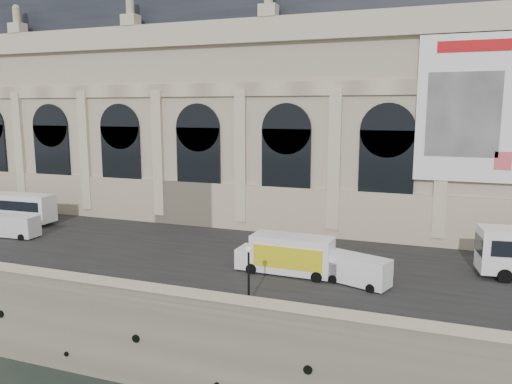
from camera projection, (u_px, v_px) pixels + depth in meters
ground at (114, 382)px, 35.17m from camera, size 260.00×260.00×0.00m
quay at (271, 229)px, 67.10m from camera, size 160.00×70.00×6.00m
street at (201, 248)px, 47.15m from camera, size 160.00×24.00×0.06m
parapet at (115, 289)px, 34.63m from camera, size 160.00×1.40×1.21m
museum at (216, 103)px, 62.53m from camera, size 69.00×18.70×29.10m
bus_left at (7, 206)px, 57.23m from camera, size 11.90×3.14×3.48m
van_b at (12, 226)px, 50.96m from camera, size 5.30×2.42×2.31m
van_c at (354, 269)px, 37.31m from camera, size 5.34×3.42×2.23m
box_truck at (287, 255)px, 39.66m from camera, size 7.77×2.94×3.10m
lamp_right at (249, 276)px, 33.22m from camera, size 0.41×0.41×4.06m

